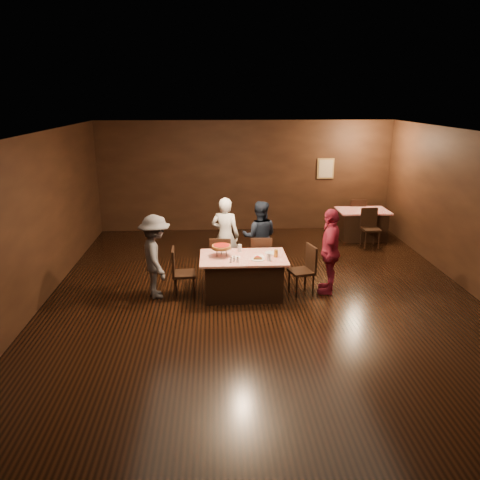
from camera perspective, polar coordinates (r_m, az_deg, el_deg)
The scene contains 22 objects.
room at distance 7.90m, azimuth 3.15°, elevation 6.36°, with size 10.00×10.04×3.02m.
main_table at distance 8.78m, azimuth 0.39°, elevation -4.41°, with size 1.60×1.00×0.77m, color #AF1C0B.
back_table at distance 12.68m, azimuth 14.63°, elevation 1.87°, with size 1.30×0.90×0.77m, color #AE0B15.
chair_far_left at distance 9.44m, azimuth -2.31°, elevation -2.27°, with size 0.42×0.42×0.95m, color black.
chair_far_right at distance 9.48m, azimuth 2.53°, elevation -2.18°, with size 0.42×0.42×0.95m, color black.
chair_end_left at distance 8.76m, azimuth -6.82°, elevation -3.98°, with size 0.42×0.42×0.95m, color black.
chair_end_right at distance 8.88m, azimuth 7.51°, elevation -3.69°, with size 0.42×0.42×0.95m, color black.
chair_back_near at distance 12.02m, azimuth 15.65°, elevation 1.39°, with size 0.42×0.42×0.95m, color black.
chair_back_far at distance 13.21m, azimuth 13.89°, elevation 2.93°, with size 0.42×0.42×0.95m, color black.
diner_white_jacket at distance 9.78m, azimuth -1.81°, elevation 0.54°, with size 0.60×0.39×1.63m, color white.
diner_navy_hoodie at distance 9.87m, azimuth 2.40°, elevation 0.40°, with size 0.75×0.58×1.54m, color black.
diner_grey_knit at distance 8.74m, azimuth -10.25°, elevation -2.01°, with size 1.01×0.58×1.57m, color #515054.
diner_red_shirt at distance 8.95m, azimuth 10.92°, elevation -1.33°, with size 0.96×0.40×1.64m, color maroon.
pizza_stand at distance 8.62m, azimuth -2.27°, elevation -0.84°, with size 0.38×0.38×0.22m.
plate_with_slice at distance 8.49m, azimuth 2.16°, elevation -2.25°, with size 0.25×0.25×0.06m.
plate_empty at distance 8.84m, azimuth 3.90°, elevation -1.60°, with size 0.25×0.25×0.01m, color white.
glass_front_right at distance 8.43m, azimuth 3.56°, elevation -2.09°, with size 0.08×0.08×0.14m, color silver.
glass_amber at distance 8.64m, azimuth 4.40°, elevation -1.63°, with size 0.08×0.08×0.14m, color #BF7F26.
glass_back at distance 8.91m, azimuth -0.04°, elevation -0.98°, with size 0.08×0.08×0.14m, color silver.
condiments at distance 8.36m, azimuth -0.71°, elevation -2.39°, with size 0.17×0.10×0.09m.
napkin_center at distance 8.67m, azimuth 2.38°, elevation -1.98°, with size 0.16×0.16×0.01m, color white.
napkin_left at distance 8.59m, azimuth -0.58°, elevation -2.15°, with size 0.16×0.16×0.01m, color white.
Camera 1 is at (-0.86, -7.71, 3.63)m, focal length 35.00 mm.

